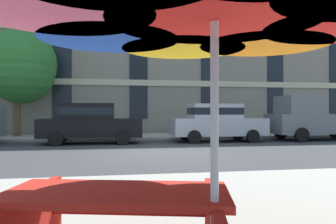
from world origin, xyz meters
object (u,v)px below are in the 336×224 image
(sedan_silver, at_px, (217,121))
(street_tree_left, at_px, (21,67))
(pickup_gray_midblock, at_px, (315,119))
(sedan_black, at_px, (90,122))

(sedan_silver, height_order, street_tree_left, street_tree_left)
(sedan_silver, distance_m, pickup_gray_midblock, 5.15)
(pickup_gray_midblock, bearing_deg, sedan_black, -180.00)
(sedan_black, bearing_deg, street_tree_left, 135.74)
(sedan_black, relative_size, street_tree_left, 0.75)
(sedan_silver, xyz_separation_m, street_tree_left, (-9.68, 3.74, 2.85))
(sedan_black, relative_size, pickup_gray_midblock, 0.86)
(pickup_gray_midblock, distance_m, street_tree_left, 15.54)
(sedan_black, xyz_separation_m, pickup_gray_midblock, (10.99, 0.00, 0.08))
(sedan_black, distance_m, sedan_silver, 5.85)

